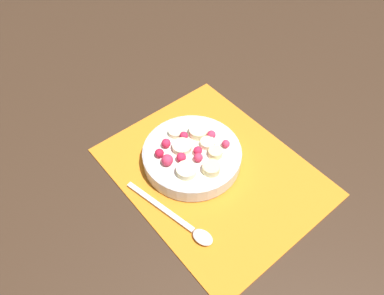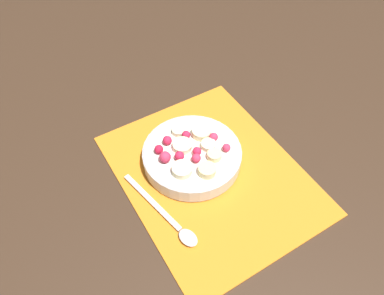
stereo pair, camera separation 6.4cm
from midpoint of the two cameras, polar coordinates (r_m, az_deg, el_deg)
name	(u,v)px [view 2 (the right image)]	position (r m, az deg, el deg)	size (l,w,h in m)	color
ground_plane	(211,174)	(0.70, 5.48, -4.26)	(3.00, 3.00, 0.00)	#382619
placemat	(211,173)	(0.70, 5.50, -4.12)	(0.39, 0.31, 0.01)	orange
fruit_bowl	(192,154)	(0.69, 2.63, -1.16)	(0.18, 0.18, 0.05)	silver
spoon	(172,222)	(0.63, -0.09, -11.51)	(0.18, 0.05, 0.01)	silver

